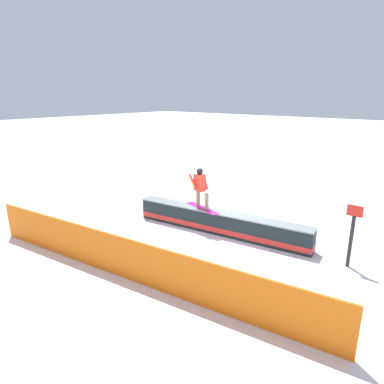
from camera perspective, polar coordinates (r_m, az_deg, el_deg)
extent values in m
plane|color=white|center=(11.62, 4.57, -6.90)|extent=(120.00, 120.00, 0.00)
cube|color=#18272B|center=(11.48, 4.61, -5.22)|extent=(6.25, 1.33, 0.73)
cube|color=red|center=(11.55, 4.59, -6.06)|extent=(6.26, 1.34, 0.18)
cube|color=gray|center=(11.34, 4.66, -3.41)|extent=(6.25, 1.38, 0.04)
cube|color=#B71F8D|center=(11.63, 1.75, -2.71)|extent=(1.59, 0.70, 0.01)
cylinder|color=gray|center=(11.73, 1.05, -1.02)|extent=(0.17, 0.17, 0.58)
cylinder|color=gray|center=(11.35, 2.49, -1.63)|extent=(0.17, 0.17, 0.58)
cube|color=#EC3D2B|center=(11.51, 1.31, 1.60)|extent=(0.45, 0.34, 0.57)
sphere|color=black|center=(11.41, 1.32, 3.51)|extent=(0.22, 0.22, 0.22)
cylinder|color=#EC3D2B|center=(11.55, 0.12, 1.81)|extent=(0.44, 0.21, 0.48)
cylinder|color=#EC3D2B|center=(11.51, 2.26, 1.75)|extent=(0.31, 0.17, 0.54)
cube|color=orange|center=(8.75, -10.56, -11.20)|extent=(10.38, 1.49, 1.13)
cylinder|color=#262628|center=(10.12, 25.27, -7.63)|extent=(0.10, 0.10, 1.46)
cube|color=red|center=(9.82, 25.89, -2.91)|extent=(0.40, 0.04, 0.30)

